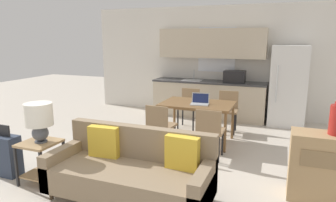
{
  "coord_description": "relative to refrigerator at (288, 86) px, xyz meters",
  "views": [
    {
      "loc": [
        1.7,
        -2.81,
        1.93
      ],
      "look_at": [
        0.02,
        1.5,
        0.95
      ],
      "focal_mm": 32.0,
      "sensor_mm": 36.0,
      "label": 1
    }
  ],
  "objects": [
    {
      "name": "laptop",
      "position": [
        -1.49,
        -1.87,
        -0.09
      ],
      "size": [
        0.35,
        0.29,
        0.2
      ],
      "rotation": [
        0.0,
        0.0,
        0.13
      ],
      "color": "#B7BABC",
      "rests_on": "dining_table"
    },
    {
      "name": "wall_back",
      "position": [
        -1.79,
        0.39,
        0.47
      ],
      "size": [
        6.4,
        0.07,
        2.7
      ],
      "color": "silver",
      "rests_on": "ground_plane"
    },
    {
      "name": "side_table",
      "position": [
        -3.06,
        -4.15,
        -0.5
      ],
      "size": [
        0.46,
        0.46,
        0.58
      ],
      "color": "tan",
      "rests_on": "ground_plane"
    },
    {
      "name": "dining_table",
      "position": [
        -1.56,
        -1.78,
        -0.21
      ],
      "size": [
        1.32,
        0.89,
        0.74
      ],
      "color": "brown",
      "rests_on": "ground_plane"
    },
    {
      "name": "couch",
      "position": [
        -1.74,
        -4.05,
        -0.55
      ],
      "size": [
        1.99,
        0.8,
        0.84
      ],
      "color": "#3D2D1E",
      "rests_on": "ground_plane"
    },
    {
      "name": "kitchen_counter",
      "position": [
        -1.78,
        0.09,
        -0.04
      ],
      "size": [
        2.74,
        0.65,
        2.15
      ],
      "color": "beige",
      "rests_on": "ground_plane"
    },
    {
      "name": "dining_chair_near_right",
      "position": [
        -1.14,
        -2.55,
        -0.39
      ],
      "size": [
        0.43,
        0.43,
        0.84
      ],
      "rotation": [
        0.0,
        0.0,
        3.17
      ],
      "color": "#997A56",
      "rests_on": "ground_plane"
    },
    {
      "name": "dining_chair_far_left",
      "position": [
        -1.98,
        -0.97,
        -0.39
      ],
      "size": [
        0.43,
        0.43,
        0.84
      ],
      "rotation": [
        0.0,
        0.0,
        0.02
      ],
      "color": "#997A56",
      "rests_on": "ground_plane"
    },
    {
      "name": "table_lamp",
      "position": [
        -3.03,
        -4.15,
        0.02
      ],
      "size": [
        0.36,
        0.36,
        0.53
      ],
      "color": "#4C515B",
      "rests_on": "side_table"
    },
    {
      "name": "dining_chair_near_left",
      "position": [
        -1.98,
        -2.57,
        -0.39
      ],
      "size": [
        0.44,
        0.44,
        0.84
      ],
      "rotation": [
        0.0,
        0.0,
        3.09
      ],
      "color": "#997A56",
      "rests_on": "ground_plane"
    },
    {
      "name": "suitcase",
      "position": [
        -3.71,
        -4.16,
        -0.59
      ],
      "size": [
        0.44,
        0.22,
        0.74
      ],
      "color": "#2D384C",
      "rests_on": "ground_plane"
    },
    {
      "name": "refrigerator",
      "position": [
        0.0,
        0.0,
        0.0
      ],
      "size": [
        0.76,
        0.72,
        1.77
      ],
      "color": "white",
      "rests_on": "ground_plane"
    },
    {
      "name": "dining_chair_far_right",
      "position": [
        -1.14,
        -0.97,
        -0.39
      ],
      "size": [
        0.44,
        0.44,
        0.84
      ],
      "rotation": [
        0.0,
        0.0,
        0.06
      ],
      "color": "#997A56",
      "rests_on": "ground_plane"
    }
  ]
}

